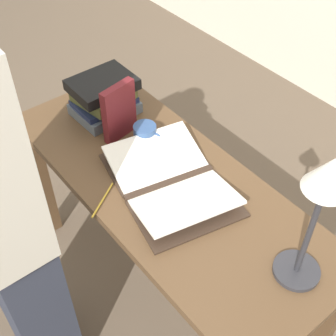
% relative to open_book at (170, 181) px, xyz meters
% --- Properties ---
extents(ground_plane, '(12.00, 12.00, 0.00)m').
position_rel_open_book_xyz_m(ground_plane, '(-0.02, -0.00, -0.76)').
color(ground_plane, brown).
extents(reading_desk, '(1.43, 0.57, 0.74)m').
position_rel_open_book_xyz_m(reading_desk, '(-0.02, -0.00, -0.13)').
color(reading_desk, brown).
rests_on(reading_desk, ground_plane).
extents(open_book, '(0.59, 0.47, 0.07)m').
position_rel_open_book_xyz_m(open_book, '(0.00, 0.00, 0.00)').
color(open_book, '#38281E').
rests_on(open_book, reading_desk).
extents(book_stack_tall, '(0.23, 0.26, 0.17)m').
position_rel_open_book_xyz_m(book_stack_tall, '(-0.51, 0.05, 0.06)').
color(book_stack_tall, slate).
rests_on(book_stack_tall, reading_desk).
extents(book_standing_upright, '(0.06, 0.16, 0.24)m').
position_rel_open_book_xyz_m(book_standing_upright, '(-0.34, 0.02, 0.10)').
color(book_standing_upright, maroon).
rests_on(book_standing_upright, reading_desk).
extents(reading_lamp, '(0.15, 0.15, 0.49)m').
position_rel_open_book_xyz_m(reading_lamp, '(0.54, 0.07, 0.33)').
color(reading_lamp, '#2D2D33').
rests_on(reading_lamp, reading_desk).
extents(coffee_mug, '(0.11, 0.09, 0.08)m').
position_rel_open_book_xyz_m(coffee_mug, '(-0.24, 0.07, 0.02)').
color(coffee_mug, '#335184').
rests_on(coffee_mug, reading_desk).
extents(pencil, '(0.10, 0.15, 0.01)m').
position_rel_open_book_xyz_m(pencil, '(-0.09, -0.24, -0.02)').
color(pencil, gold).
rests_on(pencil, reading_desk).
extents(person_reader, '(0.36, 0.21, 1.68)m').
position_rel_open_book_xyz_m(person_reader, '(-0.11, -0.58, 0.07)').
color(person_reader, '#2D3342').
rests_on(person_reader, ground_plane).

